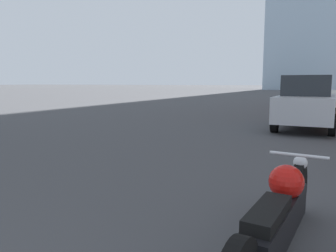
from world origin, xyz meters
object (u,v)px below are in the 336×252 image
at_px(parked_car_silver, 306,103).
at_px(parked_car_yellow, 311,89).
at_px(motorcycle, 278,215).
at_px(parked_car_red, 310,94).
at_px(parked_car_green, 309,90).

relative_size(parked_car_silver, parked_car_yellow, 1.06).
bearing_deg(motorcycle, parked_car_red, 97.07).
xyz_separation_m(parked_car_green, parked_car_yellow, (0.11, 11.41, -0.04)).
height_order(motorcycle, parked_car_green, parked_car_green).
xyz_separation_m(parked_car_silver, parked_car_green, (-0.25, 23.36, -0.07)).
height_order(motorcycle, parked_car_red, parked_car_red).
height_order(parked_car_silver, parked_car_green, parked_car_silver).
relative_size(parked_car_red, parked_car_green, 1.09).
bearing_deg(parked_car_red, parked_car_silver, -88.05).
xyz_separation_m(motorcycle, parked_car_green, (-0.23, 32.40, 0.42)).
bearing_deg(parked_car_green, motorcycle, -83.93).
bearing_deg(parked_car_red, parked_car_green, 93.04).
bearing_deg(motorcycle, parked_car_yellow, 97.25).
xyz_separation_m(parked_car_silver, parked_car_red, (-0.01, 11.43, -0.06)).
bearing_deg(parked_car_silver, parked_car_yellow, 92.81).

